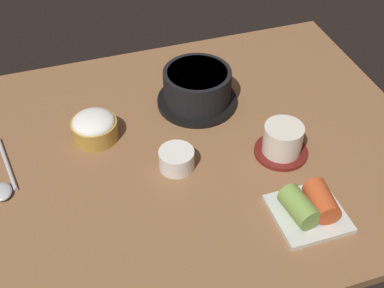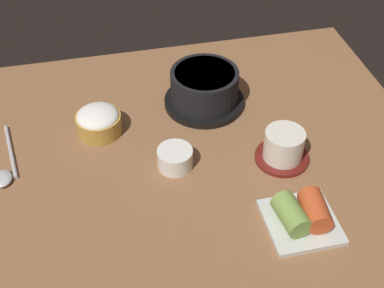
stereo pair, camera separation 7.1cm
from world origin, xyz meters
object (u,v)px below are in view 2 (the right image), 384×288
(stone_pot, at_px, (204,88))
(banchan_cup_center, at_px, (175,158))
(kimchi_plate, at_px, (302,216))
(tea_cup_with_saucer, at_px, (283,147))
(spoon, at_px, (5,169))
(rice_bowl, at_px, (98,121))

(stone_pot, xyz_separation_m, banchan_cup_center, (-0.10, -0.18, -0.02))
(banchan_cup_center, relative_size, kimchi_plate, 0.56)
(tea_cup_with_saucer, bearing_deg, spoon, 171.02)
(rice_bowl, relative_size, kimchi_plate, 0.76)
(stone_pot, relative_size, banchan_cup_center, 2.55)
(stone_pot, xyz_separation_m, kimchi_plate, (0.08, -0.37, -0.02))
(stone_pot, relative_size, tea_cup_with_saucer, 1.65)
(tea_cup_with_saucer, distance_m, kimchi_plate, 0.16)
(rice_bowl, xyz_separation_m, kimchi_plate, (0.32, -0.32, -0.01))
(rice_bowl, height_order, tea_cup_with_saucer, tea_cup_with_saucer)
(stone_pot, xyz_separation_m, rice_bowl, (-0.23, -0.04, -0.01))
(stone_pot, height_order, tea_cup_with_saucer, stone_pot)
(rice_bowl, distance_m, banchan_cup_center, 0.19)
(stone_pot, distance_m, spoon, 0.44)
(stone_pot, bearing_deg, spoon, -164.09)
(spoon, bearing_deg, kimchi_plate, -25.80)
(stone_pot, bearing_deg, kimchi_plate, -77.00)
(kimchi_plate, xyz_separation_m, spoon, (-0.51, 0.25, -0.02))
(stone_pot, height_order, kimchi_plate, stone_pot)
(rice_bowl, height_order, banchan_cup_center, rice_bowl)
(tea_cup_with_saucer, xyz_separation_m, kimchi_plate, (-0.02, -0.16, -0.01))
(stone_pot, distance_m, kimchi_plate, 0.38)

